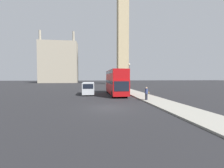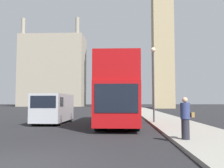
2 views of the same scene
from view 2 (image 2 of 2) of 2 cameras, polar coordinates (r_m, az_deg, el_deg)
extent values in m
plane|color=black|center=(7.37, -22.36, -16.93)|extent=(300.00, 300.00, 0.00)
cube|color=tan|center=(67.15, 11.40, 13.50)|extent=(5.04, 5.04, 43.64)
cube|color=#9E937F|center=(90.61, -13.30, 2.83)|extent=(21.93, 10.78, 24.65)
cylinder|color=#9E937F|center=(92.35, -19.65, 12.36)|extent=(1.29, 1.29, 5.42)
cylinder|color=#9E937F|center=(87.25, -7.92, 13.13)|extent=(1.29, 1.29, 5.42)
cube|color=#A80F11|center=(18.24, 1.44, -4.43)|extent=(2.56, 10.82, 2.50)
cube|color=#A80F11|center=(18.35, 1.43, 2.10)|extent=(2.56, 10.61, 1.68)
cube|color=black|center=(18.25, 1.43, -1.85)|extent=(2.60, 10.39, 0.55)
cube|color=black|center=(18.40, 1.42, 3.53)|extent=(2.60, 10.17, 0.55)
cube|color=black|center=(12.82, 0.99, -3.27)|extent=(2.26, 0.03, 1.50)
cylinder|color=black|center=(14.55, -2.51, -8.47)|extent=(0.72, 1.11, 1.11)
cylinder|color=black|center=(14.51, 4.86, -8.47)|extent=(0.72, 1.11, 1.11)
cylinder|color=black|center=(22.09, -0.79, -6.95)|extent=(0.72, 1.11, 1.11)
cylinder|color=black|center=(22.06, 4.04, -6.95)|extent=(0.72, 1.11, 1.11)
cube|color=#B2B7BC|center=(19.78, -13.16, -5.26)|extent=(2.04, 5.21, 2.03)
cube|color=black|center=(17.27, -15.48, -3.93)|extent=(1.73, 0.02, 0.81)
cube|color=black|center=(18.15, -14.58, -3.94)|extent=(2.07, 0.94, 0.65)
cylinder|color=black|center=(18.36, -17.02, -7.94)|extent=(0.51, 0.75, 0.75)
cylinder|color=black|center=(17.92, -12.37, -8.13)|extent=(0.51, 0.75, 0.75)
cylinder|color=black|center=(21.73, -13.89, -7.37)|extent=(0.51, 0.75, 0.75)
cylinder|color=black|center=(21.35, -9.92, -7.49)|extent=(0.51, 0.75, 0.75)
cylinder|color=#23232D|center=(10.70, 16.45, -9.86)|extent=(0.32, 0.32, 0.83)
cylinder|color=navy|center=(10.65, 16.37, -5.89)|extent=(0.38, 0.38, 0.66)
sphere|color=tan|center=(10.64, 16.32, -3.52)|extent=(0.22, 0.22, 0.22)
cube|color=olive|center=(10.73, 17.90, -6.72)|extent=(0.12, 0.24, 0.20)
cylinder|color=#38383D|center=(19.14, 9.49, -0.62)|extent=(0.12, 0.12, 5.31)
sphere|color=beige|center=(19.51, 9.39, 7.72)|extent=(0.36, 0.36, 0.36)
camera|label=1|loc=(10.03, -149.23, 11.77)|focal=24.00mm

